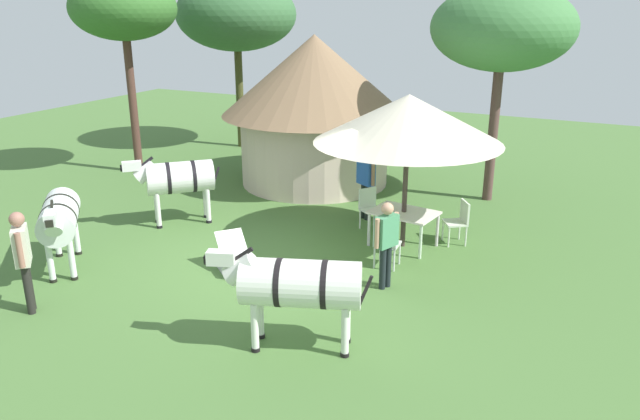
{
  "coord_description": "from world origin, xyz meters",
  "views": [
    {
      "loc": [
        5.49,
        -9.07,
        4.78
      ],
      "look_at": [
        0.66,
        0.72,
        1.0
      ],
      "focal_mm": 34.31,
      "sensor_mm": 36.0,
      "label": 1
    }
  ],
  "objects_px": {
    "shade_umbrella": "(408,119)",
    "acacia_tree_behind_hut": "(503,29)",
    "patio_chair_east_end": "(459,219)",
    "zebra_nearest_camera": "(178,178)",
    "zebra_by_umbrella": "(59,218)",
    "acacia_tree_right_background": "(123,9)",
    "guest_beside_umbrella": "(386,237)",
    "acacia_tree_far_lawn": "(236,15)",
    "standing_watcher": "(22,253)",
    "guest_behind_table": "(366,177)",
    "patio_chair_near_hut": "(370,206)",
    "patio_chair_west_end": "(386,242)",
    "thatched_hut": "(314,103)",
    "zebra_toward_hut": "(297,284)",
    "patio_dining_table": "(404,216)",
    "striped_lounge_chair": "(235,257)"
  },
  "relations": [
    {
      "from": "patio_chair_east_end",
      "to": "guest_behind_table",
      "type": "height_order",
      "value": "guest_behind_table"
    },
    {
      "from": "guest_behind_table",
      "to": "zebra_nearest_camera",
      "type": "xyz_separation_m",
      "value": [
        -3.62,
        -2.09,
        0.05
      ]
    },
    {
      "from": "patio_chair_near_hut",
      "to": "acacia_tree_far_lawn",
      "type": "xyz_separation_m",
      "value": [
        -6.9,
        5.46,
        3.78
      ]
    },
    {
      "from": "standing_watcher",
      "to": "zebra_nearest_camera",
      "type": "xyz_separation_m",
      "value": [
        -0.46,
        4.38,
        0.02
      ]
    },
    {
      "from": "zebra_nearest_camera",
      "to": "zebra_toward_hut",
      "type": "relative_size",
      "value": 0.74
    },
    {
      "from": "patio_chair_west_end",
      "to": "acacia_tree_far_lawn",
      "type": "bearing_deg",
      "value": 134.35
    },
    {
      "from": "striped_lounge_chair",
      "to": "zebra_nearest_camera",
      "type": "height_order",
      "value": "zebra_nearest_camera"
    },
    {
      "from": "zebra_nearest_camera",
      "to": "acacia_tree_behind_hut",
      "type": "xyz_separation_m",
      "value": [
        5.83,
        4.79,
        3.09
      ]
    },
    {
      "from": "patio_dining_table",
      "to": "guest_beside_umbrella",
      "type": "distance_m",
      "value": 2.01
    },
    {
      "from": "standing_watcher",
      "to": "striped_lounge_chair",
      "type": "relative_size",
      "value": 1.8
    },
    {
      "from": "guest_beside_umbrella",
      "to": "acacia_tree_far_lawn",
      "type": "xyz_separation_m",
      "value": [
        -8.23,
        8.05,
        3.36
      ]
    },
    {
      "from": "shade_umbrella",
      "to": "acacia_tree_behind_hut",
      "type": "bearing_deg",
      "value": 76.93
    },
    {
      "from": "guest_behind_table",
      "to": "acacia_tree_right_background",
      "type": "xyz_separation_m",
      "value": [
        -7.45,
        0.83,
        3.52
      ]
    },
    {
      "from": "standing_watcher",
      "to": "patio_chair_near_hut",
      "type": "bearing_deg",
      "value": 102.54
    },
    {
      "from": "thatched_hut",
      "to": "guest_beside_umbrella",
      "type": "relative_size",
      "value": 3.15
    },
    {
      "from": "zebra_by_umbrella",
      "to": "acacia_tree_right_background",
      "type": "height_order",
      "value": "acacia_tree_right_background"
    },
    {
      "from": "patio_chair_west_end",
      "to": "zebra_toward_hut",
      "type": "height_order",
      "value": "zebra_toward_hut"
    },
    {
      "from": "guest_beside_umbrella",
      "to": "zebra_nearest_camera",
      "type": "bearing_deg",
      "value": -80.03
    },
    {
      "from": "shade_umbrella",
      "to": "patio_chair_west_end",
      "type": "height_order",
      "value": "shade_umbrella"
    },
    {
      "from": "thatched_hut",
      "to": "shade_umbrella",
      "type": "bearing_deg",
      "value": -42.02
    },
    {
      "from": "acacia_tree_behind_hut",
      "to": "acacia_tree_right_background",
      "type": "xyz_separation_m",
      "value": [
        -9.66,
        -1.87,
        0.38
      ]
    },
    {
      "from": "shade_umbrella",
      "to": "acacia_tree_behind_hut",
      "type": "xyz_separation_m",
      "value": [
        0.9,
        3.88,
        1.51
      ]
    },
    {
      "from": "acacia_tree_right_background",
      "to": "guest_beside_umbrella",
      "type": "bearing_deg",
      "value": -23.53
    },
    {
      "from": "guest_behind_table",
      "to": "zebra_nearest_camera",
      "type": "distance_m",
      "value": 4.18
    },
    {
      "from": "guest_behind_table",
      "to": "zebra_nearest_camera",
      "type": "height_order",
      "value": "guest_behind_table"
    },
    {
      "from": "patio_chair_east_end",
      "to": "patio_chair_near_hut",
      "type": "xyz_separation_m",
      "value": [
        -1.95,
        -0.01,
        0.0
      ]
    },
    {
      "from": "patio_chair_east_end",
      "to": "acacia_tree_behind_hut",
      "type": "distance_m",
      "value": 4.84
    },
    {
      "from": "guest_beside_umbrella",
      "to": "zebra_toward_hut",
      "type": "height_order",
      "value": "guest_beside_umbrella"
    },
    {
      "from": "guest_beside_umbrella",
      "to": "standing_watcher",
      "type": "distance_m",
      "value": 5.85
    },
    {
      "from": "patio_chair_west_end",
      "to": "zebra_nearest_camera",
      "type": "relative_size",
      "value": 0.54
    },
    {
      "from": "thatched_hut",
      "to": "standing_watcher",
      "type": "bearing_deg",
      "value": -95.2
    },
    {
      "from": "zebra_by_umbrella",
      "to": "standing_watcher",
      "type": "bearing_deg",
      "value": 76.21
    },
    {
      "from": "thatched_hut",
      "to": "guest_behind_table",
      "type": "distance_m",
      "value": 3.41
    },
    {
      "from": "thatched_hut",
      "to": "standing_watcher",
      "type": "relative_size",
      "value": 2.9
    },
    {
      "from": "guest_beside_umbrella",
      "to": "acacia_tree_far_lawn",
      "type": "relative_size",
      "value": 0.29
    },
    {
      "from": "shade_umbrella",
      "to": "acacia_tree_behind_hut",
      "type": "distance_m",
      "value": 4.26
    },
    {
      "from": "guest_behind_table",
      "to": "patio_chair_east_end",
      "type": "bearing_deg",
      "value": -162.69
    },
    {
      "from": "standing_watcher",
      "to": "zebra_nearest_camera",
      "type": "bearing_deg",
      "value": 138.99
    },
    {
      "from": "patio_chair_west_end",
      "to": "guest_beside_umbrella",
      "type": "xyz_separation_m",
      "value": [
        0.28,
        -0.79,
        0.42
      ]
    },
    {
      "from": "patio_chair_east_end",
      "to": "zebra_nearest_camera",
      "type": "relative_size",
      "value": 0.54
    },
    {
      "from": "thatched_hut",
      "to": "zebra_by_umbrella",
      "type": "bearing_deg",
      "value": -102.6
    },
    {
      "from": "thatched_hut",
      "to": "zebra_toward_hut",
      "type": "relative_size",
      "value": 2.18
    },
    {
      "from": "patio_chair_west_end",
      "to": "thatched_hut",
      "type": "bearing_deg",
      "value": 126.66
    },
    {
      "from": "guest_behind_table",
      "to": "acacia_tree_right_background",
      "type": "relative_size",
      "value": 0.31
    },
    {
      "from": "acacia_tree_behind_hut",
      "to": "acacia_tree_far_lawn",
      "type": "distance_m",
      "value": 9.06
    },
    {
      "from": "striped_lounge_chair",
      "to": "acacia_tree_right_background",
      "type": "bearing_deg",
      "value": -86.04
    },
    {
      "from": "zebra_toward_hut",
      "to": "guest_beside_umbrella",
      "type": "bearing_deg",
      "value": -31.14
    },
    {
      "from": "striped_lounge_chair",
      "to": "patio_chair_near_hut",
      "type": "bearing_deg",
      "value": -165.22
    },
    {
      "from": "thatched_hut",
      "to": "patio_dining_table",
      "type": "height_order",
      "value": "thatched_hut"
    },
    {
      "from": "thatched_hut",
      "to": "patio_chair_east_end",
      "type": "distance_m",
      "value": 5.61
    }
  ]
}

